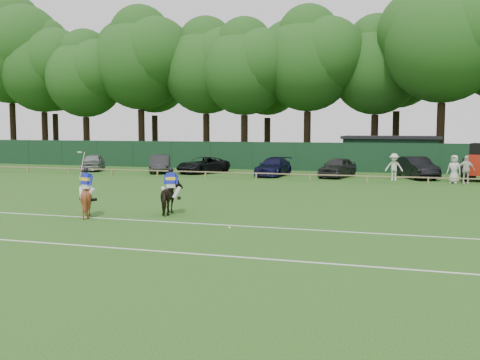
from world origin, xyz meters
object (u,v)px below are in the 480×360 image
at_px(sedan_silver, 93,162).
at_px(sedan_grey, 160,164).
at_px(spectator_left, 394,167).
at_px(spectator_right, 454,169).
at_px(hatch_grey, 338,167).
at_px(polo_ball, 230,228).
at_px(spectator_mid, 466,170).
at_px(horse_dark, 171,197).
at_px(horse_chestnut, 87,199).
at_px(estate_black, 416,168).
at_px(sedan_navy, 273,167).
at_px(utility_shed, 391,153).
at_px(suv_black, 203,165).

bearing_deg(sedan_silver, sedan_grey, -25.32).
relative_size(spectator_left, spectator_right, 1.00).
height_order(hatch_grey, polo_ball, hatch_grey).
height_order(sedan_silver, spectator_mid, spectator_mid).
bearing_deg(sedan_grey, spectator_left, -26.28).
relative_size(horse_dark, horse_chestnut, 1.15).
bearing_deg(estate_black, horse_dark, -139.39).
distance_m(hatch_grey, spectator_left, 4.39).
distance_m(sedan_silver, sedan_navy, 16.50).
xyz_separation_m(horse_dark, spectator_right, (12.69, 18.30, 0.23)).
height_order(horse_chestnut, spectator_left, spectator_left).
height_order(spectator_left, utility_shed, utility_shed).
relative_size(horse_chestnut, utility_shed, 0.18).
distance_m(horse_chestnut, sedan_silver, 26.35).
height_order(horse_dark, sedan_grey, horse_dark).
bearing_deg(horse_dark, sedan_navy, -103.24).
bearing_deg(utility_shed, horse_dark, -105.42).
distance_m(sedan_silver, estate_black, 27.23).
bearing_deg(estate_black, sedan_grey, 158.54).
relative_size(sedan_silver, sedan_navy, 0.89).
bearing_deg(sedan_navy, spectator_left, -3.38).
distance_m(hatch_grey, estate_black, 5.79).
xyz_separation_m(sedan_grey, spectator_right, (23.08, -2.20, 0.23)).
xyz_separation_m(estate_black, spectator_right, (2.48, -3.06, 0.16)).
height_order(sedan_grey, hatch_grey, hatch_grey).
xyz_separation_m(suv_black, hatch_grey, (11.23, -0.49, 0.09)).
xyz_separation_m(sedan_grey, estate_black, (20.61, 0.85, 0.07)).
distance_m(sedan_grey, hatch_grey, 14.87).
distance_m(polo_ball, utility_shed, 32.04).
bearing_deg(estate_black, utility_shed, 82.03).
xyz_separation_m(sedan_navy, polo_ball, (4.11, -22.98, -0.66)).
xyz_separation_m(sedan_navy, spectator_right, (13.20, -2.05, 0.26)).
relative_size(estate_black, utility_shed, 0.58).
distance_m(horse_dark, horse_chestnut, 3.59).
bearing_deg(hatch_grey, spectator_left, -2.69).
bearing_deg(sedan_grey, horse_chestnut, -94.72).
distance_m(sedan_silver, sedan_grey, 6.62).
relative_size(sedan_grey, estate_black, 0.92).
height_order(suv_black, spectator_left, spectator_left).
bearing_deg(sedan_navy, estate_black, 8.29).
bearing_deg(polo_ball, hatch_grey, 87.83).
distance_m(horse_dark, sedan_navy, 20.36).
bearing_deg(polo_ball, spectator_left, 76.94).
height_order(hatch_grey, estate_black, estate_black).
height_order(suv_black, utility_shed, utility_shed).
xyz_separation_m(spectator_mid, spectator_right, (-0.74, 0.10, 0.01)).
bearing_deg(spectator_left, estate_black, 52.25).
height_order(horse_dark, suv_black, horse_dark).
relative_size(estate_black, spectator_mid, 2.56).
relative_size(spectator_left, spectator_mid, 1.01).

